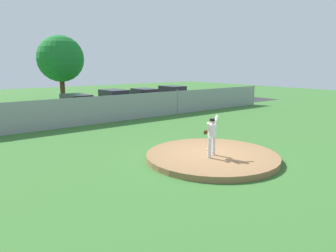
% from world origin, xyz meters
% --- Properties ---
extents(ground_plane, '(80.00, 80.00, 0.00)m').
position_xyz_m(ground_plane, '(0.00, 6.00, 0.00)').
color(ground_plane, '#386B2D').
extents(asphalt_strip, '(44.00, 7.00, 0.01)m').
position_xyz_m(asphalt_strip, '(0.00, 14.50, 0.00)').
color(asphalt_strip, '#2B2B2D').
rests_on(asphalt_strip, ground_plane).
extents(pitchers_mound, '(5.37, 5.37, 0.23)m').
position_xyz_m(pitchers_mound, '(0.00, 0.00, 0.11)').
color(pitchers_mound, olive).
rests_on(pitchers_mound, ground_plane).
extents(pitcher_youth, '(0.79, 0.32, 1.63)m').
position_xyz_m(pitcher_youth, '(-0.30, -0.25, 1.17)').
color(pitcher_youth, silver).
rests_on(pitcher_youth, pitchers_mound).
extents(baseball, '(0.07, 0.07, 0.07)m').
position_xyz_m(baseball, '(0.27, 0.54, 0.27)').
color(baseball, white).
rests_on(baseball, pitchers_mound).
extents(chainlink_fence, '(31.96, 0.07, 1.91)m').
position_xyz_m(chainlink_fence, '(0.00, 10.00, 0.90)').
color(chainlink_fence, gray).
rests_on(chainlink_fence, ground_plane).
extents(parked_car_silver, '(1.96, 4.31, 1.79)m').
position_xyz_m(parked_car_silver, '(9.85, 14.98, 0.85)').
color(parked_car_silver, '#B7BABF').
rests_on(parked_car_silver, ground_plane).
extents(parked_car_red, '(1.81, 4.05, 1.74)m').
position_xyz_m(parked_car_red, '(6.26, 14.41, 0.81)').
color(parked_car_red, '#A81919').
rests_on(parked_car_red, ground_plane).
extents(parked_car_navy, '(2.02, 4.43, 1.76)m').
position_xyz_m(parked_car_navy, '(3.35, 14.65, 0.83)').
color(parked_car_navy, '#161E4C').
rests_on(parked_car_navy, ground_plane).
extents(parked_car_charcoal, '(1.95, 4.83, 1.58)m').
position_xyz_m(parked_car_charcoal, '(-0.03, 14.35, 0.77)').
color(parked_car_charcoal, '#232328').
rests_on(parked_car_charcoal, ground_plane).
extents(tree_tall_centre, '(4.85, 4.85, 6.85)m').
position_xyz_m(tree_tall_centre, '(2.54, 24.75, 4.41)').
color(tree_tall_centre, '#4C331E').
rests_on(tree_tall_centre, ground_plane).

